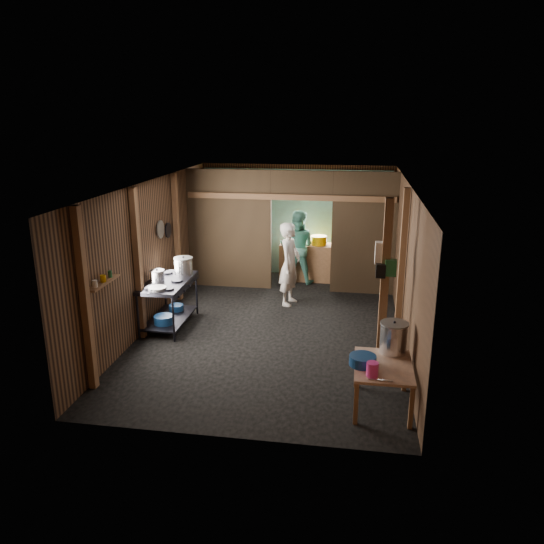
% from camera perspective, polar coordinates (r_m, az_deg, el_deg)
% --- Properties ---
extents(floor, '(4.50, 7.00, 0.00)m').
position_cam_1_polar(floor, '(9.73, 0.19, -5.88)').
color(floor, black).
rests_on(floor, ground).
extents(ceiling, '(4.50, 7.00, 0.00)m').
position_cam_1_polar(ceiling, '(9.05, 0.20, 9.49)').
color(ceiling, '#3B3B3B').
rests_on(ceiling, ground).
extents(wall_back, '(4.50, 0.00, 2.60)m').
position_cam_1_polar(wall_back, '(12.69, 2.64, 5.61)').
color(wall_back, brown).
rests_on(wall_back, ground).
extents(wall_front, '(4.50, 0.00, 2.60)m').
position_cam_1_polar(wall_front, '(6.06, -4.96, -7.06)').
color(wall_front, brown).
rests_on(wall_front, ground).
extents(wall_left, '(0.00, 7.00, 2.60)m').
position_cam_1_polar(wall_left, '(9.89, -12.80, 2.03)').
color(wall_left, brown).
rests_on(wall_left, ground).
extents(wall_right, '(0.00, 7.00, 2.60)m').
position_cam_1_polar(wall_right, '(9.24, 14.11, 0.91)').
color(wall_right, brown).
rests_on(wall_right, ground).
extents(partition_left, '(1.85, 0.10, 2.60)m').
position_cam_1_polar(partition_left, '(11.66, -4.59, 4.59)').
color(partition_left, '#503C25').
rests_on(partition_left, floor).
extents(partition_right, '(1.35, 0.10, 2.60)m').
position_cam_1_polar(partition_right, '(11.34, 9.84, 4.05)').
color(partition_right, '#503C25').
rests_on(partition_right, floor).
extents(partition_header, '(1.30, 0.10, 0.60)m').
position_cam_1_polar(partition_header, '(11.23, 3.23, 9.32)').
color(partition_header, '#503C25').
rests_on(partition_header, wall_back).
extents(turquoise_panel, '(4.40, 0.06, 2.50)m').
position_cam_1_polar(turquoise_panel, '(12.64, 2.61, 5.34)').
color(turquoise_panel, '#69B0A9').
rests_on(turquoise_panel, wall_back).
extents(back_counter, '(1.20, 0.50, 0.85)m').
position_cam_1_polar(back_counter, '(12.33, 3.69, 1.09)').
color(back_counter, '#8C5E3D').
rests_on(back_counter, floor).
extents(wall_clock, '(0.20, 0.03, 0.20)m').
position_cam_1_polar(wall_clock, '(12.46, 3.78, 8.19)').
color(wall_clock, silver).
rests_on(wall_clock, wall_back).
extents(post_left_a, '(0.10, 0.12, 2.60)m').
position_cam_1_polar(post_left_a, '(7.62, -19.43, -2.94)').
color(post_left_a, '#8C5E3D').
rests_on(post_left_a, floor).
extents(post_left_b, '(0.10, 0.12, 2.60)m').
position_cam_1_polar(post_left_b, '(9.16, -14.21, 0.75)').
color(post_left_b, '#8C5E3D').
rests_on(post_left_b, floor).
extents(post_left_c, '(0.10, 0.12, 2.60)m').
position_cam_1_polar(post_left_c, '(10.96, -10.17, 3.60)').
color(post_left_c, '#8C5E3D').
rests_on(post_left_c, floor).
extents(post_right, '(0.10, 0.12, 2.60)m').
position_cam_1_polar(post_right, '(9.05, 13.77, 0.59)').
color(post_right, '#8C5E3D').
rests_on(post_right, floor).
extents(post_free, '(0.12, 0.12, 2.60)m').
position_cam_1_polar(post_free, '(7.97, 11.98, -1.47)').
color(post_free, '#8C5E3D').
rests_on(post_free, floor).
extents(cross_beam, '(4.40, 0.12, 0.12)m').
position_cam_1_polar(cross_beam, '(11.24, 1.91, 8.06)').
color(cross_beam, '#8C5E3D').
rests_on(cross_beam, wall_left).
extents(pan_lid_big, '(0.03, 0.34, 0.34)m').
position_cam_1_polar(pan_lid_big, '(10.16, -11.89, 4.50)').
color(pan_lid_big, gray).
rests_on(pan_lid_big, wall_left).
extents(pan_lid_small, '(0.03, 0.30, 0.30)m').
position_cam_1_polar(pan_lid_small, '(10.55, -11.10, 4.43)').
color(pan_lid_small, black).
rests_on(pan_lid_small, wall_left).
extents(wall_shelf, '(0.14, 0.80, 0.03)m').
position_cam_1_polar(wall_shelf, '(7.99, -17.65, -1.11)').
color(wall_shelf, '#8C5E3D').
rests_on(wall_shelf, wall_left).
extents(jar_white, '(0.07, 0.07, 0.10)m').
position_cam_1_polar(jar_white, '(7.76, -18.50, -1.20)').
color(jar_white, silver).
rests_on(jar_white, wall_shelf).
extents(jar_yellow, '(0.08, 0.08, 0.10)m').
position_cam_1_polar(jar_yellow, '(7.97, -17.69, -0.66)').
color(jar_yellow, '#C38700').
rests_on(jar_yellow, wall_shelf).
extents(jar_green, '(0.06, 0.06, 0.10)m').
position_cam_1_polar(jar_green, '(8.16, -17.02, -0.21)').
color(jar_green, '#206232').
rests_on(jar_green, wall_shelf).
extents(bag_white, '(0.22, 0.15, 0.32)m').
position_cam_1_polar(bag_white, '(7.91, 11.80, 2.03)').
color(bag_white, silver).
rests_on(bag_white, post_free).
extents(bag_green, '(0.16, 0.12, 0.24)m').
position_cam_1_polar(bag_green, '(7.83, 12.64, 0.46)').
color(bag_green, '#206232').
rests_on(bag_green, post_free).
extents(bag_black, '(0.14, 0.10, 0.20)m').
position_cam_1_polar(bag_black, '(7.82, 11.60, 0.12)').
color(bag_black, black).
rests_on(bag_black, post_free).
extents(gas_range, '(0.75, 1.46, 0.86)m').
position_cam_1_polar(gas_range, '(9.79, -11.01, -3.35)').
color(gas_range, black).
rests_on(gas_range, floor).
extents(prep_table, '(0.74, 1.02, 0.60)m').
position_cam_1_polar(prep_table, '(7.27, 11.74, -11.86)').
color(prep_table, tan).
rests_on(prep_table, floor).
extents(stove_pot_large, '(0.38, 0.38, 0.35)m').
position_cam_1_polar(stove_pot_large, '(9.92, -9.47, 0.56)').
color(stove_pot_large, silver).
rests_on(stove_pot_large, gas_range).
extents(stove_pot_med, '(0.31, 0.31, 0.23)m').
position_cam_1_polar(stove_pot_med, '(9.64, -12.23, -0.45)').
color(stove_pot_med, silver).
rests_on(stove_pot_med, gas_range).
extents(frying_pan, '(0.40, 0.58, 0.07)m').
position_cam_1_polar(frying_pan, '(9.20, -12.22, -1.74)').
color(frying_pan, gray).
rests_on(frying_pan, gas_range).
extents(blue_tub_front, '(0.35, 0.35, 0.14)m').
position_cam_1_polar(blue_tub_front, '(9.59, -11.55, -5.03)').
color(blue_tub_front, navy).
rests_on(blue_tub_front, gas_range).
extents(blue_tub_back, '(0.27, 0.27, 0.11)m').
position_cam_1_polar(blue_tub_back, '(10.18, -10.26, -3.78)').
color(blue_tub_back, navy).
rests_on(blue_tub_back, gas_range).
extents(stock_pot, '(0.44, 0.44, 0.45)m').
position_cam_1_polar(stock_pot, '(7.42, 12.92, -6.96)').
color(stock_pot, silver).
rests_on(stock_pot, prep_table).
extents(wash_basin, '(0.44, 0.44, 0.13)m').
position_cam_1_polar(wash_basin, '(7.05, 9.72, -9.33)').
color(wash_basin, navy).
rests_on(wash_basin, prep_table).
extents(pink_bucket, '(0.18, 0.18, 0.18)m').
position_cam_1_polar(pink_bucket, '(6.79, 10.73, -10.22)').
color(pink_bucket, '#EE379A').
rests_on(pink_bucket, prep_table).
extents(knife, '(0.30, 0.05, 0.01)m').
position_cam_1_polar(knife, '(6.74, 11.58, -11.29)').
color(knife, silver).
rests_on(knife, prep_table).
extents(yellow_tub, '(0.37, 0.37, 0.20)m').
position_cam_1_polar(yellow_tub, '(12.18, 5.04, 3.42)').
color(yellow_tub, '#C38700').
rests_on(yellow_tub, back_counter).
extents(red_cup, '(0.12, 0.12, 0.14)m').
position_cam_1_polar(red_cup, '(12.24, 2.11, 3.39)').
color(red_cup, '#CD1443').
rests_on(red_cup, back_counter).
extents(cook, '(0.52, 0.68, 1.68)m').
position_cam_1_polar(cook, '(10.62, 1.92, 0.86)').
color(cook, white).
rests_on(cook, floor).
extents(worker_back, '(0.84, 0.67, 1.66)m').
position_cam_1_polar(worker_back, '(12.02, 2.72, 2.70)').
color(worker_back, '#53A08C').
rests_on(worker_back, floor).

